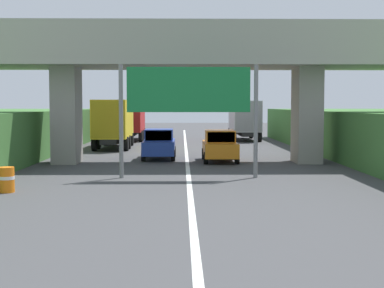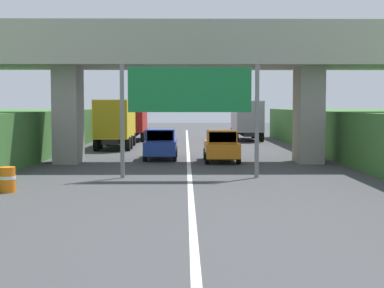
# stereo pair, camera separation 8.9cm
# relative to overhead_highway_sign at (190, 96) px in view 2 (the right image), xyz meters

# --- Properties ---
(lane_centre_stripe) EXTENTS (0.20, 91.47, 0.01)m
(lane_centre_stripe) POSITION_rel_overhead_highway_sign_xyz_m (0.00, -0.05, -3.47)
(lane_centre_stripe) COLOR white
(lane_centre_stripe) RESTS_ON ground
(overpass_bridge) EXTENTS (40.00, 4.80, 7.29)m
(overpass_bridge) POSITION_rel_overhead_highway_sign_xyz_m (0.00, 6.38, 1.96)
(overpass_bridge) COLOR #9E998E
(overpass_bridge) RESTS_ON ground
(overhead_highway_sign) EXTENTS (5.88, 0.18, 4.79)m
(overhead_highway_sign) POSITION_rel_overhead_highway_sign_xyz_m (0.00, 0.00, 0.00)
(overhead_highway_sign) COLOR slate
(overhead_highway_sign) RESTS_ON ground
(truck_yellow) EXTENTS (2.44, 7.30, 3.44)m
(truck_yellow) POSITION_rel_overhead_highway_sign_xyz_m (-5.12, 16.51, -1.54)
(truck_yellow) COLOR black
(truck_yellow) RESTS_ON ground
(truck_silver) EXTENTS (2.44, 7.30, 3.44)m
(truck_silver) POSITION_rel_overhead_highway_sign_xyz_m (5.18, 25.83, -1.54)
(truck_silver) COLOR black
(truck_silver) RESTS_ON ground
(truck_red) EXTENTS (2.44, 7.30, 3.44)m
(truck_red) POSITION_rel_overhead_highway_sign_xyz_m (-4.81, 25.71, -1.54)
(truck_red) COLOR black
(truck_red) RESTS_ON ground
(car_orange) EXTENTS (1.86, 4.10, 1.72)m
(car_orange) POSITION_rel_overhead_highway_sign_xyz_m (1.79, 6.84, -2.62)
(car_orange) COLOR orange
(car_orange) RESTS_ON ground
(car_blue) EXTENTS (1.86, 4.10, 1.72)m
(car_blue) POSITION_rel_overhead_highway_sign_xyz_m (-1.59, 8.37, -2.62)
(car_blue) COLOR #233D9E
(car_blue) RESTS_ON ground
(construction_barrel_3) EXTENTS (0.57, 0.57, 0.90)m
(construction_barrel_3) POSITION_rel_overhead_highway_sign_xyz_m (-6.51, -3.92, -3.02)
(construction_barrel_3) COLOR orange
(construction_barrel_3) RESTS_ON ground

